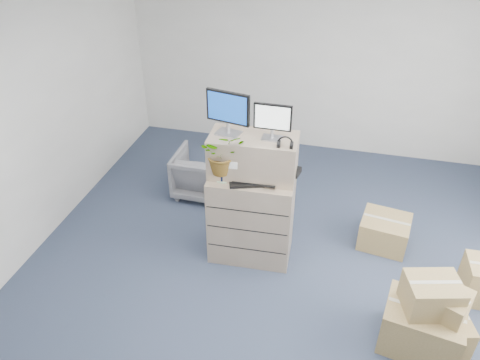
# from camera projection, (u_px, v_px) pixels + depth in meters

# --- Properties ---
(ground) EXTENTS (7.00, 7.00, 0.00)m
(ground) POSITION_uv_depth(u_px,v_px,m) (280.00, 304.00, 4.92)
(ground) COLOR #253344
(ground) RESTS_ON ground
(wall_back) EXTENTS (6.00, 0.02, 2.80)m
(wall_back) POSITION_uv_depth(u_px,v_px,m) (326.00, 64.00, 6.99)
(wall_back) COLOR #B9B7B0
(wall_back) RESTS_ON ground
(filing_cabinet_lower) EXTENTS (0.94, 0.60, 1.07)m
(filing_cabinet_lower) POSITION_uv_depth(u_px,v_px,m) (251.00, 216.00, 5.30)
(filing_cabinet_lower) COLOR gray
(filing_cabinet_lower) RESTS_ON ground
(filing_cabinet_upper) EXTENTS (0.94, 0.50, 0.46)m
(filing_cabinet_upper) POSITION_uv_depth(u_px,v_px,m) (253.00, 156.00, 4.92)
(filing_cabinet_upper) COLOR gray
(filing_cabinet_upper) RESTS_ON filing_cabinet_lower
(monitor_left) EXTENTS (0.47, 0.23, 0.47)m
(monitor_left) POSITION_uv_depth(u_px,v_px,m) (228.00, 111.00, 4.70)
(monitor_left) COLOR #99999E
(monitor_left) RESTS_ON filing_cabinet_upper
(monitor_right) EXTENTS (0.39, 0.15, 0.38)m
(monitor_right) POSITION_uv_depth(u_px,v_px,m) (273.00, 120.00, 4.63)
(monitor_right) COLOR #99999E
(monitor_right) RESTS_ON filing_cabinet_upper
(headphones) EXTENTS (0.16, 0.02, 0.16)m
(headphones) POSITION_uv_depth(u_px,v_px,m) (285.00, 143.00, 4.59)
(headphones) COLOR black
(headphones) RESTS_ON filing_cabinet_upper
(keyboard) EXTENTS (0.56, 0.37, 0.03)m
(keyboard) POSITION_uv_depth(u_px,v_px,m) (254.00, 181.00, 4.91)
(keyboard) COLOR black
(keyboard) RESTS_ON filing_cabinet_lower
(mouse) EXTENTS (0.11, 0.09, 0.04)m
(mouse) POSITION_uv_depth(u_px,v_px,m) (286.00, 184.00, 4.85)
(mouse) COLOR silver
(mouse) RESTS_ON filing_cabinet_lower
(water_bottle) EXTENTS (0.08, 0.08, 0.27)m
(water_bottle) POSITION_uv_depth(u_px,v_px,m) (258.00, 165.00, 4.95)
(water_bottle) COLOR #919499
(water_bottle) RESTS_ON filing_cabinet_lower
(phone_dock) EXTENTS (0.06, 0.05, 0.12)m
(phone_dock) POSITION_uv_depth(u_px,v_px,m) (251.00, 170.00, 5.04)
(phone_dock) COLOR silver
(phone_dock) RESTS_ON filing_cabinet_lower
(external_drive) EXTENTS (0.24, 0.20, 0.06)m
(external_drive) POSITION_uv_depth(u_px,v_px,m) (290.00, 171.00, 5.04)
(external_drive) COLOR black
(external_drive) RESTS_ON filing_cabinet_lower
(tissue_box) EXTENTS (0.25, 0.17, 0.09)m
(tissue_box) POSITION_uv_depth(u_px,v_px,m) (281.00, 165.00, 5.00)
(tissue_box) COLOR #3A76C7
(tissue_box) RESTS_ON external_drive
(potted_plant) EXTENTS (0.56, 0.59, 0.46)m
(potted_plant) POSITION_uv_depth(u_px,v_px,m) (223.00, 157.00, 4.83)
(potted_plant) COLOR #9DBD99
(potted_plant) RESTS_ON filing_cabinet_lower
(office_chair) EXTENTS (0.69, 0.65, 0.71)m
(office_chair) POSITION_uv_depth(u_px,v_px,m) (201.00, 171.00, 6.44)
(office_chair) COLOR #58585D
(office_chair) RESTS_ON ground
(cardboard_boxes) EXTENTS (1.75, 2.05, 0.81)m
(cardboard_boxes) POSITION_uv_depth(u_px,v_px,m) (434.00, 294.00, 4.66)
(cardboard_boxes) COLOR olive
(cardboard_boxes) RESTS_ON ground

